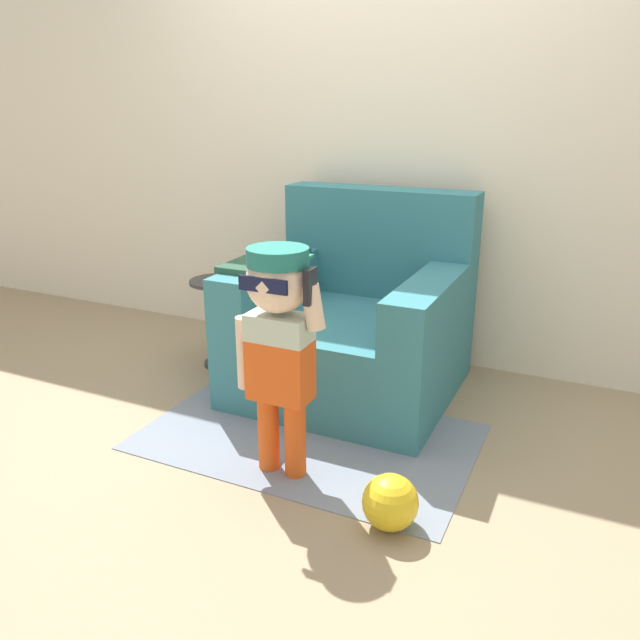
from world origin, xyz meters
TOP-DOWN VIEW (x-y plane):
  - ground_plane at (0.00, 0.00)m, footprint 10.00×10.00m
  - wall_back at (0.00, 0.77)m, footprint 10.00×0.05m
  - armchair at (0.09, 0.22)m, footprint 1.06×1.01m
  - person_child at (0.14, -0.67)m, footprint 0.38×0.28m
  - side_table at (-0.70, 0.15)m, footprint 0.30×0.30m
  - rug at (0.11, -0.38)m, footprint 1.44×0.91m
  - toy_ball at (0.65, -0.82)m, footprint 0.20×0.20m

SIDE VIEW (x-z plane):
  - ground_plane at x=0.00m, z-range 0.00..0.00m
  - rug at x=0.11m, z-range 0.00..0.01m
  - toy_ball at x=0.65m, z-range 0.00..0.20m
  - side_table at x=-0.70m, z-range 0.05..0.55m
  - armchair at x=0.09m, z-range -0.15..0.85m
  - person_child at x=0.14m, z-range 0.15..1.08m
  - wall_back at x=0.00m, z-range 0.00..2.60m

